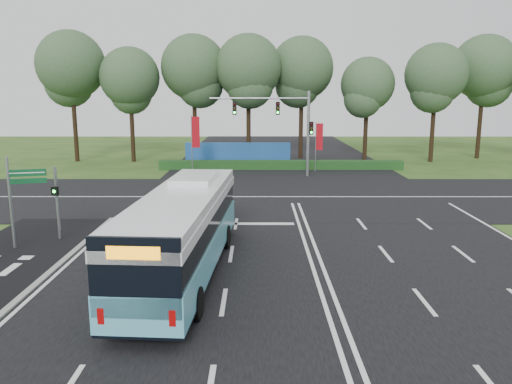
{
  "coord_description": "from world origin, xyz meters",
  "views": [
    {
      "loc": [
        -2.22,
        -20.37,
        6.76
      ],
      "look_at": [
        -2.24,
        2.0,
        2.34
      ],
      "focal_mm": 35.0,
      "sensor_mm": 36.0,
      "label": 1
    }
  ],
  "objects": [
    {
      "name": "pedestrian_signal",
      "position": [
        -11.46,
        2.15,
        1.9
      ],
      "size": [
        0.29,
        0.42,
        3.47
      ],
      "rotation": [
        0.0,
        0.0,
        -0.1
      ],
      "color": "gray",
      "rests_on": "ground"
    },
    {
      "name": "traffic_light_gantry",
      "position": [
        0.21,
        20.5,
        4.66
      ],
      "size": [
        8.41,
        0.28,
        7.0
      ],
      "color": "gray",
      "rests_on": "ground"
    },
    {
      "name": "ground",
      "position": [
        0.0,
        0.0,
        0.0
      ],
      "size": [
        120.0,
        120.0,
        0.0
      ],
      "primitive_type": "plane",
      "color": "#284E1A",
      "rests_on": "ground"
    },
    {
      "name": "blue_hoarding",
      "position": [
        -4.0,
        27.0,
        1.1
      ],
      "size": [
        10.0,
        0.3,
        2.2
      ],
      "primitive_type": "cube",
      "color": "#1B4D94",
      "rests_on": "ground"
    },
    {
      "name": "eucalyptus_row",
      "position": [
        1.9,
        30.81,
        8.97
      ],
      "size": [
        53.0,
        9.17,
        12.91
      ],
      "color": "black",
      "rests_on": "ground"
    },
    {
      "name": "hedge",
      "position": [
        0.0,
        24.5,
        0.4
      ],
      "size": [
        22.0,
        1.2,
        0.8
      ],
      "primitive_type": "cube",
      "color": "#163914",
      "rests_on": "ground"
    },
    {
      "name": "city_bus",
      "position": [
        -4.95,
        -2.38,
        1.73
      ],
      "size": [
        3.26,
        12.1,
        3.44
      ],
      "rotation": [
        0.0,
        0.0,
        -0.06
      ],
      "color": "#58B4CC",
      "rests_on": "ground"
    },
    {
      "name": "kerb_strip",
      "position": [
        -10.1,
        -3.0,
        0.06
      ],
      "size": [
        0.25,
        18.0,
        0.12
      ],
      "primitive_type": "cube",
      "color": "gray",
      "rests_on": "ground"
    },
    {
      "name": "road_cross",
      "position": [
        0.0,
        12.0,
        0.03
      ],
      "size": [
        120.0,
        14.0,
        0.05
      ],
      "primitive_type": "cube",
      "color": "black",
      "rests_on": "ground"
    },
    {
      "name": "road_main",
      "position": [
        0.0,
        0.0,
        0.02
      ],
      "size": [
        20.0,
        120.0,
        0.04
      ],
      "primitive_type": "cube",
      "color": "black",
      "rests_on": "ground"
    },
    {
      "name": "banner_flag_left",
      "position": [
        -7.53,
        22.43,
        3.21
      ],
      "size": [
        0.73,
        0.15,
        4.96
      ],
      "rotation": [
        0.0,
        0.0,
        0.14
      ],
      "color": "gray",
      "rests_on": "ground"
    },
    {
      "name": "banner_flag_mid",
      "position": [
        3.19,
        23.16,
        2.83
      ],
      "size": [
        0.63,
        0.16,
        4.33
      ],
      "rotation": [
        0.0,
        0.0,
        -0.17
      ],
      "color": "gray",
      "rests_on": "ground"
    },
    {
      "name": "street_sign",
      "position": [
        -12.59,
        0.87,
        2.58
      ],
      "size": [
        1.56,
        0.48,
        4.11
      ],
      "rotation": [
        0.0,
        0.0,
        0.26
      ],
      "color": "gray",
      "rests_on": "ground"
    }
  ]
}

